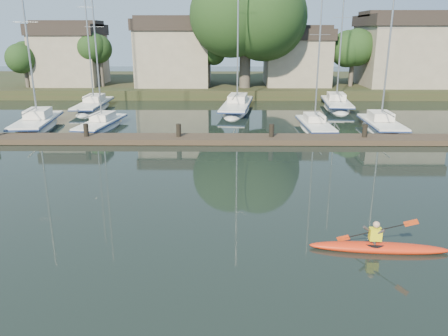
{
  "coord_description": "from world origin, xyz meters",
  "views": [
    {
      "loc": [
        0.21,
        -13.57,
        6.83
      ],
      "look_at": [
        0.03,
        4.5,
        1.2
      ],
      "focal_mm": 35.0,
      "sensor_mm": 36.0,
      "label": 1
    }
  ],
  "objects_px": {
    "sailboat_1": "(102,130)",
    "sailboat_7": "(336,110)",
    "kayak": "(378,246)",
    "sailboat_4": "(381,132)",
    "sailboat_0": "(38,130)",
    "dock": "(225,139)",
    "sailboat_6": "(237,112)",
    "sailboat_3": "(315,132)",
    "sailboat_5": "(94,111)"
  },
  "relations": [
    {
      "from": "sailboat_0",
      "to": "sailboat_3",
      "type": "height_order",
      "value": "sailboat_0"
    },
    {
      "from": "sailboat_4",
      "to": "sailboat_7",
      "type": "xyz_separation_m",
      "value": [
        -0.98,
        9.79,
        -0.01
      ]
    },
    {
      "from": "dock",
      "to": "sailboat_0",
      "type": "distance_m",
      "value": 14.78
    },
    {
      "from": "sailboat_4",
      "to": "sailboat_6",
      "type": "xyz_separation_m",
      "value": [
        -10.42,
        8.36,
        -0.0
      ]
    },
    {
      "from": "sailboat_6",
      "to": "sailboat_0",
      "type": "bearing_deg",
      "value": -145.42
    },
    {
      "from": "sailboat_1",
      "to": "sailboat_7",
      "type": "bearing_deg",
      "value": 32.71
    },
    {
      "from": "sailboat_3",
      "to": "sailboat_1",
      "type": "bearing_deg",
      "value": 176.69
    },
    {
      "from": "sailboat_7",
      "to": "sailboat_0",
      "type": "bearing_deg",
      "value": -153.45
    },
    {
      "from": "sailboat_4",
      "to": "sailboat_5",
      "type": "height_order",
      "value": "sailboat_5"
    },
    {
      "from": "sailboat_3",
      "to": "sailboat_7",
      "type": "height_order",
      "value": "sailboat_7"
    },
    {
      "from": "sailboat_5",
      "to": "sailboat_7",
      "type": "xyz_separation_m",
      "value": [
        22.8,
        0.94,
        -0.02
      ]
    },
    {
      "from": "sailboat_5",
      "to": "sailboat_0",
      "type": "bearing_deg",
      "value": -102.76
    },
    {
      "from": "sailboat_0",
      "to": "sailboat_5",
      "type": "xyz_separation_m",
      "value": [
        1.73,
        8.37,
        0.02
      ]
    },
    {
      "from": "dock",
      "to": "sailboat_6",
      "type": "distance_m",
      "value": 12.34
    },
    {
      "from": "sailboat_4",
      "to": "sailboat_7",
      "type": "height_order",
      "value": "sailboat_7"
    },
    {
      "from": "sailboat_1",
      "to": "sailboat_5",
      "type": "relative_size",
      "value": 0.81
    },
    {
      "from": "dock",
      "to": "sailboat_1",
      "type": "bearing_deg",
      "value": 155.18
    },
    {
      "from": "sailboat_1",
      "to": "sailboat_6",
      "type": "distance_m",
      "value": 13.01
    },
    {
      "from": "dock",
      "to": "sailboat_0",
      "type": "xyz_separation_m",
      "value": [
        -14.1,
        4.41,
        -0.42
      ]
    },
    {
      "from": "kayak",
      "to": "sailboat_7",
      "type": "xyz_separation_m",
      "value": [
        5.33,
        28.42,
        -0.38
      ]
    },
    {
      "from": "sailboat_3",
      "to": "sailboat_4",
      "type": "bearing_deg",
      "value": -1.91
    },
    {
      "from": "sailboat_7",
      "to": "sailboat_6",
      "type": "bearing_deg",
      "value": -165.63
    },
    {
      "from": "sailboat_0",
      "to": "kayak",
      "type": "bearing_deg",
      "value": -51.68
    },
    {
      "from": "sailboat_5",
      "to": "sailboat_7",
      "type": "height_order",
      "value": "sailboat_5"
    },
    {
      "from": "sailboat_0",
      "to": "sailboat_5",
      "type": "distance_m",
      "value": 8.55
    },
    {
      "from": "sailboat_7",
      "to": "sailboat_1",
      "type": "bearing_deg",
      "value": -148.61
    },
    {
      "from": "kayak",
      "to": "sailboat_0",
      "type": "relative_size",
      "value": 0.34
    },
    {
      "from": "dock",
      "to": "sailboat_6",
      "type": "xyz_separation_m",
      "value": [
        0.99,
        12.29,
        -0.41
      ]
    },
    {
      "from": "kayak",
      "to": "dock",
      "type": "distance_m",
      "value": 15.56
    },
    {
      "from": "sailboat_1",
      "to": "sailboat_4",
      "type": "xyz_separation_m",
      "value": [
        20.67,
        -0.35,
        -0.03
      ]
    },
    {
      "from": "dock",
      "to": "sailboat_3",
      "type": "height_order",
      "value": "sailboat_3"
    },
    {
      "from": "sailboat_0",
      "to": "sailboat_4",
      "type": "height_order",
      "value": "sailboat_0"
    },
    {
      "from": "sailboat_1",
      "to": "sailboat_3",
      "type": "relative_size",
      "value": 1.07
    },
    {
      "from": "sailboat_3",
      "to": "sailboat_5",
      "type": "relative_size",
      "value": 0.75
    },
    {
      "from": "sailboat_3",
      "to": "sailboat_7",
      "type": "xyz_separation_m",
      "value": [
        3.88,
        9.8,
        -0.04
      ]
    },
    {
      "from": "sailboat_1",
      "to": "sailboat_3",
      "type": "height_order",
      "value": "sailboat_1"
    },
    {
      "from": "kayak",
      "to": "sailboat_7",
      "type": "bearing_deg",
      "value": 83.8
    },
    {
      "from": "sailboat_4",
      "to": "sailboat_5",
      "type": "bearing_deg",
      "value": 161.45
    },
    {
      "from": "sailboat_0",
      "to": "sailboat_7",
      "type": "bearing_deg",
      "value": 13.95
    },
    {
      "from": "dock",
      "to": "sailboat_0",
      "type": "bearing_deg",
      "value": 162.63
    },
    {
      "from": "sailboat_4",
      "to": "sailboat_7",
      "type": "relative_size",
      "value": 0.88
    },
    {
      "from": "sailboat_0",
      "to": "sailboat_4",
      "type": "bearing_deg",
      "value": -7.92
    },
    {
      "from": "sailboat_0",
      "to": "sailboat_6",
      "type": "relative_size",
      "value": 0.74
    },
    {
      "from": "sailboat_5",
      "to": "sailboat_4",
      "type": "bearing_deg",
      "value": -21.48
    },
    {
      "from": "kayak",
      "to": "sailboat_4",
      "type": "bearing_deg",
      "value": 75.72
    },
    {
      "from": "kayak",
      "to": "sailboat_4",
      "type": "height_order",
      "value": "sailboat_4"
    },
    {
      "from": "sailboat_3",
      "to": "sailboat_0",
      "type": "bearing_deg",
      "value": 176.62
    },
    {
      "from": "sailboat_3",
      "to": "sailboat_5",
      "type": "distance_m",
      "value": 20.9
    },
    {
      "from": "sailboat_0",
      "to": "sailboat_1",
      "type": "relative_size",
      "value": 1.06
    },
    {
      "from": "sailboat_1",
      "to": "sailboat_4",
      "type": "relative_size",
      "value": 1.0
    }
  ]
}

